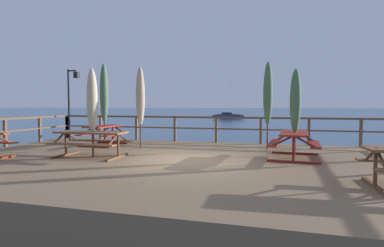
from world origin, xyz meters
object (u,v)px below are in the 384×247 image
(picnic_table_mid_centre, at_px, (91,138))
(patio_umbrella_short_front, at_px, (104,93))
(patio_umbrella_tall_mid_left, at_px, (268,94))
(patio_umbrella_tall_back_left, at_px, (295,101))
(picnic_table_front_right, at_px, (104,131))
(patio_umbrella_tall_mid_right, at_px, (140,96))
(patio_umbrella_tall_back_right, at_px, (92,101))
(sailboat_distant, at_px, (228,116))
(lamp_post_hooked, at_px, (72,93))
(picnic_table_mid_right, at_px, (294,139))

(picnic_table_mid_centre, height_order, patio_umbrella_short_front, patio_umbrella_short_front)
(patio_umbrella_short_front, relative_size, patio_umbrella_tall_mid_left, 1.03)
(patio_umbrella_tall_back_left, bearing_deg, patio_umbrella_tall_mid_left, 117.22)
(picnic_table_front_right, distance_m, patio_umbrella_tall_back_left, 7.24)
(patio_umbrella_short_front, xyz_separation_m, patio_umbrella_tall_mid_right, (1.75, -0.46, -0.14))
(picnic_table_mid_centre, bearing_deg, patio_umbrella_tall_back_right, 10.51)
(sailboat_distant, bearing_deg, lamp_post_hooked, -89.92)
(sailboat_distant, bearing_deg, patio_umbrella_tall_mid_left, -79.14)
(picnic_table_mid_centre, relative_size, patio_umbrella_tall_back_right, 0.81)
(patio_umbrella_tall_back_right, relative_size, patio_umbrella_tall_mid_left, 0.87)
(lamp_post_hooked, bearing_deg, patio_umbrella_tall_back_right, -47.78)
(picnic_table_mid_right, relative_size, lamp_post_hooked, 0.65)
(picnic_table_mid_right, distance_m, sailboat_distant, 48.54)
(patio_umbrella_tall_mid_right, xyz_separation_m, lamp_post_hooked, (-4.30, 1.94, 0.24))
(picnic_table_front_right, distance_m, patio_umbrella_tall_mid_right, 2.24)
(patio_umbrella_tall_mid_left, bearing_deg, picnic_table_mid_centre, -148.89)
(patio_umbrella_tall_mid_right, distance_m, lamp_post_hooked, 4.72)
(lamp_post_hooked, xyz_separation_m, sailboat_distant, (-0.07, 44.81, -2.39))
(patio_umbrella_tall_back_right, bearing_deg, sailboat_distant, 94.44)
(lamp_post_hooked, bearing_deg, patio_umbrella_tall_back_left, -15.94)
(lamp_post_hooked, bearing_deg, patio_umbrella_tall_mid_left, -7.04)
(picnic_table_mid_right, height_order, patio_umbrella_short_front, patio_umbrella_short_front)
(sailboat_distant, bearing_deg, patio_umbrella_tall_back_right, -85.56)
(picnic_table_mid_right, xyz_separation_m, patio_umbrella_tall_mid_left, (-0.84, 1.67, 1.39))
(patio_umbrella_tall_back_left, height_order, patio_umbrella_tall_back_right, patio_umbrella_tall_back_right)
(patio_umbrella_short_front, bearing_deg, lamp_post_hooked, 149.90)
(picnic_table_mid_centre, bearing_deg, picnic_table_front_right, 113.92)
(patio_umbrella_short_front, bearing_deg, patio_umbrella_tall_back_right, -65.82)
(picnic_table_front_right, relative_size, patio_umbrella_tall_mid_left, 0.55)
(patio_umbrella_tall_mid_left, bearing_deg, picnic_table_mid_right, -63.30)
(picnic_table_front_right, relative_size, lamp_post_hooked, 0.53)
(patio_umbrella_short_front, distance_m, patio_umbrella_tall_mid_left, 6.20)
(picnic_table_mid_right, bearing_deg, patio_umbrella_tall_back_right, -166.87)
(picnic_table_mid_right, relative_size, patio_umbrella_tall_mid_left, 0.68)
(patio_umbrella_short_front, distance_m, lamp_post_hooked, 2.95)
(patio_umbrella_tall_back_right, xyz_separation_m, lamp_post_hooked, (-3.73, 4.12, 0.41))
(patio_umbrella_tall_back_left, relative_size, sailboat_distant, 0.34)
(patio_umbrella_tall_back_left, bearing_deg, picnic_table_mid_right, -128.07)
(patio_umbrella_tall_mid_right, bearing_deg, lamp_post_hooked, 155.70)
(patio_umbrella_short_front, bearing_deg, patio_umbrella_tall_mid_left, 3.70)
(picnic_table_mid_right, xyz_separation_m, patio_umbrella_tall_back_right, (-5.84, -1.36, 1.14))
(picnic_table_mid_centre, relative_size, patio_umbrella_tall_back_left, 0.83)
(patio_umbrella_tall_back_right, bearing_deg, patio_umbrella_tall_back_left, 13.24)
(picnic_table_front_right, bearing_deg, lamp_post_hooked, 148.86)
(picnic_table_front_right, bearing_deg, patio_umbrella_tall_mid_right, -13.03)
(picnic_table_mid_right, xyz_separation_m, patio_umbrella_tall_back_left, (0.01, 0.01, 1.11))
(picnic_table_mid_centre, xyz_separation_m, patio_umbrella_tall_back_right, (0.05, 0.01, 1.13))
(picnic_table_mid_right, distance_m, patio_umbrella_short_front, 7.29)
(picnic_table_mid_centre, height_order, lamp_post_hooked, lamp_post_hooked)
(picnic_table_mid_right, bearing_deg, patio_umbrella_tall_mid_right, 171.25)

